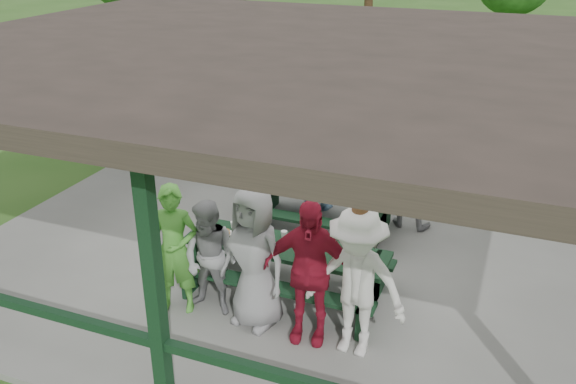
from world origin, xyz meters
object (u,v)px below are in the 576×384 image
at_px(spectator_grey, 410,177).
at_px(contestant_white_fedora, 356,283).
at_px(contestant_grey_mid, 254,258).
at_px(spectator_blue, 251,142).
at_px(picnic_table_near, 285,262).
at_px(contestant_green, 175,250).
at_px(contestant_grey_left, 211,259).
at_px(contestant_red, 308,271).
at_px(farm_trailer, 373,97).
at_px(picnic_table_far, 319,204).
at_px(spectator_lblue, 317,169).
at_px(pickup_truck, 423,98).

bearing_deg(spectator_grey, contestant_white_fedora, 97.81).
relative_size(contestant_grey_mid, contestant_white_fedora, 0.97).
height_order(spectator_blue, spectator_grey, spectator_grey).
relative_size(picnic_table_near, contestant_green, 1.58).
relative_size(contestant_green, spectator_blue, 1.06).
distance_m(contestant_grey_left, contestant_red, 1.37).
xyz_separation_m(contestant_grey_left, contestant_red, (1.36, -0.05, 0.15)).
xyz_separation_m(contestant_red, farm_trailer, (-1.65, 9.66, -0.45)).
relative_size(picnic_table_near, picnic_table_far, 1.15).
bearing_deg(contestant_white_fedora, contestant_green, -175.72).
relative_size(contestant_grey_left, spectator_blue, 0.94).
bearing_deg(spectator_lblue, contestant_white_fedora, 116.57).
relative_size(spectator_grey, pickup_truck, 0.32).
xyz_separation_m(contestant_white_fedora, farm_trailer, (-2.26, 9.71, -0.45)).
xyz_separation_m(picnic_table_near, spectator_blue, (-2.11, 3.45, 0.36)).
bearing_deg(contestant_grey_left, picnic_table_far, 79.42).
distance_m(spectator_blue, pickup_truck, 5.68).
bearing_deg(contestant_grey_mid, contestant_white_fedora, 9.71).
bearing_deg(contestant_white_fedora, farm_trailer, 107.08).
distance_m(picnic_table_near, farm_trailer, 8.90).
relative_size(contestant_green, farm_trailer, 0.52).
bearing_deg(picnic_table_near, farm_trailer, 96.63).
height_order(contestant_grey_left, pickup_truck, contestant_grey_left).
distance_m(contestant_grey_mid, farm_trailer, 9.68).
bearing_deg(contestant_grey_left, spectator_blue, 108.50).
bearing_deg(contestant_grey_mid, farm_trailer, 108.90).
bearing_deg(contestant_grey_mid, spectator_blue, 128.76).
bearing_deg(picnic_table_near, pickup_truck, 87.70).
distance_m(contestant_grey_mid, spectator_blue, 4.69).
distance_m(contestant_grey_left, spectator_lblue, 3.60).
bearing_deg(spectator_blue, contestant_grey_mid, 92.40).
relative_size(spectator_grey, farm_trailer, 0.50).
xyz_separation_m(contestant_red, spectator_grey, (0.53, 3.56, -0.07)).
bearing_deg(pickup_truck, contestant_grey_left, -170.22).
relative_size(picnic_table_far, contestant_grey_mid, 1.29).
xyz_separation_m(spectator_lblue, spectator_blue, (-1.59, 0.64, 0.10)).
bearing_deg(picnic_table_near, spectator_lblue, 100.39).
xyz_separation_m(picnic_table_near, contestant_white_fedora, (1.24, -0.87, 0.47)).
distance_m(contestant_grey_mid, contestant_white_fedora, 1.34).
height_order(contestant_grey_left, contestant_grey_mid, contestant_grey_mid).
relative_size(contestant_grey_left, pickup_truck, 0.29).
distance_m(contestant_grey_left, spectator_grey, 3.98).
distance_m(contestant_green, contestant_white_fedora, 2.43).
bearing_deg(contestant_grey_left, contestant_green, -165.97).
relative_size(contestant_grey_left, spectator_grey, 0.91).
height_order(contestant_white_fedora, spectator_grey, contestant_white_fedora).
bearing_deg(contestant_white_fedora, spectator_lblue, 119.39).
bearing_deg(contestant_red, picnic_table_far, 98.34).
bearing_deg(spectator_lblue, spectator_grey, 178.38).
bearing_deg(picnic_table_far, contestant_white_fedora, -63.54).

